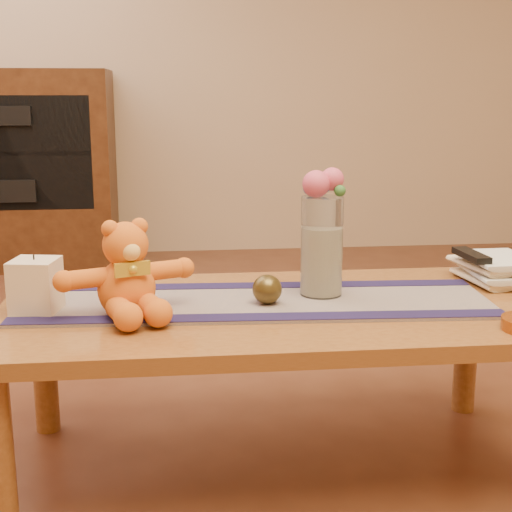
{
  "coord_description": "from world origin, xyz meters",
  "views": [
    {
      "loc": [
        -0.25,
        -1.78,
        0.98
      ],
      "look_at": [
        -0.05,
        0.0,
        0.58
      ],
      "focal_mm": 51.36,
      "sensor_mm": 36.0,
      "label": 1
    }
  ],
  "objects": [
    {
      "name": "stereo_lower",
      "position": [
        -1.2,
        2.35,
        0.46
      ],
      "size": [
        0.42,
        0.28,
        0.12
      ],
      "primitive_type": "cube",
      "color": "black",
      "rests_on": "media_cabinet"
    },
    {
      "name": "tv_remote",
      "position": [
        0.57,
        0.14,
        0.54
      ],
      "size": [
        0.06,
        0.16,
        0.02
      ],
      "primitive_type": "cube",
      "rotation": [
        0.0,
        0.0,
        0.07
      ],
      "color": "black",
      "rests_on": "book_top"
    },
    {
      "name": "book_bottom",
      "position": [
        0.57,
        0.15,
        0.46
      ],
      "size": [
        0.19,
        0.24,
        0.02
      ],
      "primitive_type": "imported",
      "rotation": [
        0.0,
        0.0,
        0.12
      ],
      "color": "#FAE4C1",
      "rests_on": "coffee_table_top"
    },
    {
      "name": "glass_vase",
      "position": [
        0.13,
        0.06,
        0.59
      ],
      "size": [
        0.11,
        0.11,
        0.26
      ],
      "primitive_type": "cylinder",
      "color": "silver",
      "rests_on": "persian_runner"
    },
    {
      "name": "teddy_bear",
      "position": [
        -0.37,
        -0.05,
        0.57
      ],
      "size": [
        0.39,
        0.36,
        0.22
      ],
      "primitive_type": null,
      "rotation": [
        0.0,
        0.0,
        0.35
      ],
      "color": "orange",
      "rests_on": "persian_runner"
    },
    {
      "name": "rose_left",
      "position": [
        0.11,
        0.05,
        0.75
      ],
      "size": [
        0.07,
        0.07,
        0.07
      ],
      "primitive_type": "sphere",
      "color": "#CA4766",
      "rests_on": "glass_vase"
    },
    {
      "name": "rose_right",
      "position": [
        0.15,
        0.06,
        0.76
      ],
      "size": [
        0.06,
        0.06,
        0.06
      ],
      "primitive_type": "sphere",
      "color": "#CA4766",
      "rests_on": "glass_vase"
    },
    {
      "name": "leaf_sprig",
      "position": [
        0.17,
        0.04,
        0.74
      ],
      "size": [
        0.03,
        0.03,
        0.03
      ],
      "primitive_type": "sphere",
      "color": "#33662D",
      "rests_on": "glass_vase"
    },
    {
      "name": "candle_wick",
      "position": [
        -0.59,
        -0.01,
        0.59
      ],
      "size": [
        0.0,
        0.0,
        0.01
      ],
      "primitive_type": "cylinder",
      "rotation": [
        0.0,
        0.0,
        -0.18
      ],
      "color": "black",
      "rests_on": "pillar_candle"
    },
    {
      "name": "persian_runner",
      "position": [
        -0.05,
        0.02,
        0.45
      ],
      "size": [
        1.22,
        0.41,
        0.01
      ],
      "primitive_type": "cube",
      "rotation": [
        0.0,
        0.0,
        -0.05
      ],
      "color": "#1A1F49",
      "rests_on": "coffee_table_top"
    },
    {
      "name": "wall_back",
      "position": [
        0.0,
        2.75,
        1.35
      ],
      "size": [
        5.5,
        0.0,
        5.5
      ],
      "primitive_type": "plane",
      "rotation": [
        1.57,
        0.0,
        0.0
      ],
      "color": "tan",
      "rests_on": "floor"
    },
    {
      "name": "book_top",
      "position": [
        0.58,
        0.15,
        0.52
      ],
      "size": [
        0.17,
        0.23,
        0.02
      ],
      "primitive_type": "imported",
      "rotation": [
        0.0,
        0.0,
        0.01
      ],
      "color": "#FAE4C1",
      "rests_on": "book_upper"
    },
    {
      "name": "table_leg_br",
      "position": [
        0.64,
        0.29,
        0.21
      ],
      "size": [
        0.07,
        0.07,
        0.41
      ],
      "primitive_type": "cylinder",
      "color": "brown",
      "rests_on": "floor"
    },
    {
      "name": "bronze_ball",
      "position": [
        -0.02,
        -0.01,
        0.5
      ],
      "size": [
        0.1,
        0.1,
        0.08
      ],
      "primitive_type": "sphere",
      "rotation": [
        0.0,
        0.0,
        -0.37
      ],
      "color": "#443516",
      "rests_on": "persian_runner"
    },
    {
      "name": "floor",
      "position": [
        0.0,
        0.0,
        0.0
      ],
      "size": [
        5.5,
        5.5,
        0.0
      ],
      "primitive_type": "plane",
      "color": "#502716",
      "rests_on": "ground"
    },
    {
      "name": "media_cabinet",
      "position": [
        -1.2,
        2.48,
        0.55
      ],
      "size": [
        1.2,
        0.5,
        1.1
      ],
      "primitive_type": "cube",
      "color": "black",
      "rests_on": "floor"
    },
    {
      "name": "coffee_table_top",
      "position": [
        0.0,
        0.0,
        0.43
      ],
      "size": [
        1.4,
        0.7,
        0.04
      ],
      "primitive_type": "cube",
      "color": "brown",
      "rests_on": "floor"
    },
    {
      "name": "blue_flower_back",
      "position": [
        0.14,
        0.09,
        0.75
      ],
      "size": [
        0.04,
        0.04,
        0.04
      ],
      "primitive_type": "sphere",
      "color": "#5057AD",
      "rests_on": "glass_vase"
    },
    {
      "name": "book_lower",
      "position": [
        0.58,
        0.15,
        0.48
      ],
      "size": [
        0.17,
        0.23,
        0.02
      ],
      "primitive_type": "imported",
      "rotation": [
        0.0,
        0.0,
        -0.02
      ],
      "color": "#FAE4C1",
      "rests_on": "book_bottom"
    },
    {
      "name": "blue_flower_side",
      "position": [
        0.1,
        0.08,
        0.74
      ],
      "size": [
        0.04,
        0.04,
        0.04
      ],
      "primitive_type": "sphere",
      "color": "#5057AD",
      "rests_on": "glass_vase"
    },
    {
      "name": "table_leg_bl",
      "position": [
        -0.64,
        0.29,
        0.21
      ],
      "size": [
        0.07,
        0.07,
        0.41
      ],
      "primitive_type": "cylinder",
      "color": "brown",
      "rests_on": "floor"
    },
    {
      "name": "pillar_candle",
      "position": [
        -0.59,
        -0.01,
        0.52
      ],
      "size": [
        0.12,
        0.12,
        0.13
      ],
      "primitive_type": "cube",
      "rotation": [
        0.0,
        0.0,
        -0.18
      ],
      "color": "beige",
      "rests_on": "persian_runner"
    },
    {
      "name": "book_upper",
      "position": [
        0.57,
        0.15,
        0.5
      ],
      "size": [
        0.2,
        0.25,
        0.02
      ],
      "primitive_type": "imported",
      "rotation": [
        0.0,
        0.0,
        0.17
      ],
      "color": "#FAE4C1",
      "rests_on": "book_lower"
    },
    {
      "name": "potpourri_fill",
      "position": [
        0.13,
        0.06,
        0.55
      ],
      "size": [
        0.09,
        0.09,
        0.18
      ],
      "primitive_type": "cylinder",
      "color": "beige",
      "rests_on": "glass_vase"
    },
    {
      "name": "runner_border_near",
      "position": [
        -0.06,
        -0.12,
        0.46
      ],
      "size": [
        1.2,
        0.12,
        0.0
      ],
      "primitive_type": "cube",
      "rotation": [
        0.0,
        0.0,
        -0.05
      ],
      "color": "#19133A",
      "rests_on": "persian_runner"
    },
    {
      "name": "runner_border_far",
      "position": [
        -0.04,
        0.17,
        0.46
      ],
      "size": [
        1.2,
        0.12,
        0.0
      ],
      "primitive_type": "cube",
      "rotation": [
        0.0,
        0.0,
        -0.05
      ],
      "color": "#19133A",
      "rests_on": "persian_runner"
    }
  ]
}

